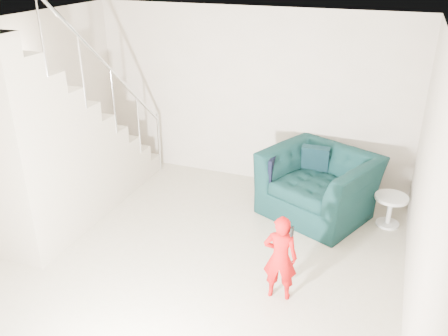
% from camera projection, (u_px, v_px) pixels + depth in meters
% --- Properties ---
extents(floor, '(5.50, 5.50, 0.00)m').
position_uv_depth(floor, '(176.00, 273.00, 5.53)').
color(floor, tan).
rests_on(floor, ground).
extents(ceiling, '(5.50, 5.50, 0.00)m').
position_uv_depth(ceiling, '(164.00, 36.00, 4.39)').
color(ceiling, silver).
rests_on(ceiling, back_wall).
extents(back_wall, '(5.00, 0.00, 5.00)m').
position_uv_depth(back_wall, '(250.00, 98.00, 7.30)').
color(back_wall, '#B0A38F').
rests_on(back_wall, floor).
extents(right_wall, '(0.00, 5.50, 5.50)m').
position_uv_depth(right_wall, '(426.00, 210.00, 4.16)').
color(right_wall, '#B0A38F').
rests_on(right_wall, floor).
extents(armchair, '(1.77, 1.68, 0.91)m').
position_uv_depth(armchair, '(319.00, 185.00, 6.58)').
color(armchair, black).
rests_on(armchair, floor).
extents(toddler, '(0.39, 0.28, 0.99)m').
position_uv_depth(toddler, '(280.00, 258.00, 4.96)').
color(toddler, '#8E0704').
rests_on(toddler, floor).
extents(side_table, '(0.44, 0.44, 0.44)m').
position_uv_depth(side_table, '(390.00, 206.00, 6.36)').
color(side_table, silver).
rests_on(side_table, floor).
extents(staircase, '(1.02, 3.03, 3.62)m').
position_uv_depth(staircase, '(54.00, 157.00, 6.23)').
color(staircase, '#ADA089').
rests_on(staircase, floor).
extents(cushion, '(0.39, 0.19, 0.39)m').
position_uv_depth(cushion, '(315.00, 158.00, 6.81)').
color(cushion, black).
rests_on(cushion, armchair).
extents(throw, '(0.05, 0.50, 0.56)m').
position_uv_depth(throw, '(274.00, 173.00, 6.65)').
color(throw, black).
rests_on(throw, armchair).
extents(phone, '(0.03, 0.05, 0.10)m').
position_uv_depth(phone, '(292.00, 232.00, 4.74)').
color(phone, black).
rests_on(phone, toddler).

